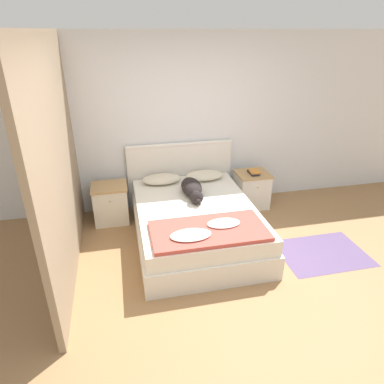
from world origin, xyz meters
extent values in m
plane|color=#997047|center=(0.00, 0.00, 0.00)|extent=(16.00, 16.00, 0.00)
cube|color=silver|center=(0.00, 2.13, 1.27)|extent=(9.00, 0.06, 2.55)
cube|color=gray|center=(-1.59, 1.05, 1.27)|extent=(0.06, 3.10, 2.55)
cube|color=silver|center=(-0.07, 1.01, 0.15)|extent=(1.53, 2.06, 0.30)
cube|color=silver|center=(-0.07, 1.01, 0.40)|extent=(1.47, 2.00, 0.20)
cube|color=silver|center=(-0.07, 2.06, 0.50)|extent=(1.61, 0.04, 0.99)
cylinder|color=silver|center=(-0.07, 2.06, 0.99)|extent=(1.61, 0.06, 0.06)
cube|color=silver|center=(-1.14, 1.76, 0.27)|extent=(0.47, 0.42, 0.53)
cube|color=tan|center=(-1.14, 1.76, 0.54)|extent=(0.50, 0.45, 0.03)
sphere|color=tan|center=(-1.14, 1.54, 0.41)|extent=(0.02, 0.02, 0.02)
cube|color=silver|center=(1.01, 1.76, 0.27)|extent=(0.47, 0.42, 0.53)
cube|color=tan|center=(1.01, 1.76, 0.54)|extent=(0.50, 0.45, 0.03)
sphere|color=tan|center=(1.01, 1.54, 0.41)|extent=(0.02, 0.02, 0.02)
ellipsoid|color=beige|center=(-0.39, 1.82, 0.56)|extent=(0.57, 0.34, 0.12)
ellipsoid|color=beige|center=(0.26, 1.82, 0.56)|extent=(0.57, 0.34, 0.12)
cube|color=#BC4C42|center=(-0.07, 0.35, 0.52)|extent=(1.28, 0.65, 0.04)
ellipsoid|color=silver|center=(-0.29, 0.26, 0.56)|extent=(0.45, 0.26, 0.04)
ellipsoid|color=silver|center=(0.13, 0.42, 0.56)|extent=(0.38, 0.23, 0.04)
ellipsoid|color=black|center=(-0.04, 1.37, 0.60)|extent=(0.27, 0.52, 0.20)
sphere|color=black|center=(-0.04, 1.08, 0.58)|extent=(0.18, 0.18, 0.18)
ellipsoid|color=black|center=(-0.04, 1.00, 0.57)|extent=(0.08, 0.10, 0.07)
cone|color=black|center=(-0.09, 1.09, 0.65)|extent=(0.06, 0.06, 0.06)
cone|color=black|center=(0.01, 1.09, 0.65)|extent=(0.06, 0.06, 0.06)
ellipsoid|color=black|center=(0.00, 1.59, 0.54)|extent=(0.16, 0.23, 0.07)
cube|color=#232328|center=(1.00, 1.73, 0.57)|extent=(0.13, 0.23, 0.03)
cube|color=orange|center=(1.02, 1.72, 0.60)|extent=(0.15, 0.19, 0.02)
cube|color=#604C75|center=(1.42, 0.35, 0.00)|extent=(1.07, 0.79, 0.00)
camera|label=1|loc=(-0.94, -2.76, 2.54)|focal=32.00mm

